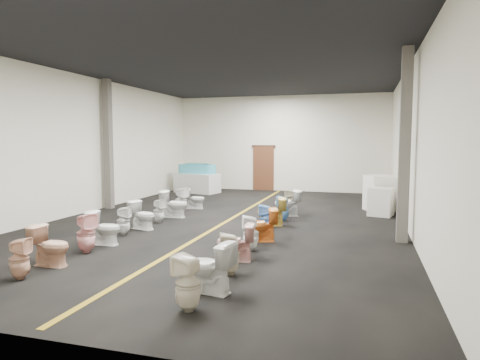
% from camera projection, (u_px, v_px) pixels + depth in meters
% --- Properties ---
extents(floor, '(16.00, 16.00, 0.00)m').
position_uv_depth(floor, '(229.00, 220.00, 12.82)').
color(floor, black).
rests_on(floor, ground).
extents(ceiling, '(16.00, 16.00, 0.00)m').
position_uv_depth(ceiling, '(229.00, 67.00, 12.41)').
color(ceiling, black).
rests_on(ceiling, ground).
extents(wall_back, '(10.00, 0.00, 10.00)m').
position_uv_depth(wall_back, '(280.00, 143.00, 20.27)').
color(wall_back, silver).
rests_on(wall_back, ground).
extents(wall_front, '(10.00, 0.00, 10.00)m').
position_uv_depth(wall_front, '(19.00, 151.00, 4.97)').
color(wall_front, silver).
rests_on(wall_front, ground).
extents(wall_left, '(0.00, 16.00, 16.00)m').
position_uv_depth(wall_left, '(84.00, 145.00, 14.02)').
color(wall_left, silver).
rests_on(wall_left, ground).
extents(wall_right, '(0.00, 16.00, 16.00)m').
position_uv_depth(wall_right, '(410.00, 146.00, 11.22)').
color(wall_right, silver).
rests_on(wall_right, ground).
extents(aisle_stripe, '(0.12, 15.60, 0.01)m').
position_uv_depth(aisle_stripe, '(229.00, 220.00, 12.82)').
color(aisle_stripe, olive).
rests_on(aisle_stripe, floor).
extents(back_door, '(1.00, 0.10, 2.10)m').
position_uv_depth(back_door, '(263.00, 168.00, 20.54)').
color(back_door, '#562D19').
rests_on(back_door, floor).
extents(door_frame, '(1.15, 0.08, 0.10)m').
position_uv_depth(door_frame, '(264.00, 146.00, 20.45)').
color(door_frame, '#331C11').
rests_on(door_frame, back_door).
extents(column_left, '(0.25, 0.25, 4.50)m').
position_uv_depth(column_left, '(108.00, 144.00, 14.90)').
color(column_left, '#59544C').
rests_on(column_left, floor).
extents(column_right, '(0.25, 0.25, 4.50)m').
position_uv_depth(column_right, '(405.00, 146.00, 9.86)').
color(column_right, '#59544C').
rests_on(column_right, floor).
extents(display_table, '(2.16, 1.44, 0.88)m').
position_uv_depth(display_table, '(197.00, 183.00, 19.64)').
color(display_table, silver).
rests_on(display_table, floor).
extents(bathtub, '(1.86, 0.73, 0.55)m').
position_uv_depth(bathtub, '(197.00, 169.00, 19.58)').
color(bathtub, '#43ACC2').
rests_on(bathtub, display_table).
extents(appliance_crate_a, '(0.86, 0.86, 0.89)m').
position_uv_depth(appliance_crate_a, '(381.00, 202.00, 13.55)').
color(appliance_crate_a, silver).
rests_on(appliance_crate_a, floor).
extents(appliance_crate_b, '(1.15, 1.15, 1.21)m').
position_uv_depth(appliance_crate_b, '(380.00, 193.00, 14.45)').
color(appliance_crate_b, white).
rests_on(appliance_crate_b, floor).
extents(appliance_crate_c, '(0.90, 0.90, 0.80)m').
position_uv_depth(appliance_crate_c, '(379.00, 194.00, 16.03)').
color(appliance_crate_c, beige).
rests_on(appliance_crate_c, floor).
extents(appliance_crate_d, '(0.72, 0.72, 1.03)m').
position_uv_depth(appliance_crate_d, '(378.00, 188.00, 17.00)').
color(appliance_crate_d, silver).
rests_on(appliance_crate_d, floor).
extents(toilet_left_1, '(0.40, 0.40, 0.72)m').
position_uv_depth(toilet_left_1, '(19.00, 259.00, 7.30)').
color(toilet_left_1, '#DBA182').
rests_on(toilet_left_1, floor).
extents(toilet_left_2, '(0.77, 0.45, 0.78)m').
position_uv_depth(toilet_left_2, '(51.00, 246.00, 8.11)').
color(toilet_left_2, tan).
rests_on(toilet_left_2, floor).
extents(toilet_left_3, '(0.51, 0.50, 0.85)m').
position_uv_depth(toilet_left_3, '(86.00, 233.00, 9.04)').
color(toilet_left_3, '#F2ADAB').
rests_on(toilet_left_3, floor).
extents(toilet_left_4, '(0.79, 0.48, 0.78)m').
position_uv_depth(toilet_left_4, '(104.00, 228.00, 9.77)').
color(toilet_left_4, white).
rests_on(toilet_left_4, floor).
extents(toilet_left_5, '(0.38, 0.38, 0.73)m').
position_uv_depth(toilet_left_5, '(123.00, 221.00, 10.73)').
color(toilet_left_5, silver).
rests_on(toilet_left_5, floor).
extents(toilet_left_6, '(0.83, 0.59, 0.76)m').
position_uv_depth(toilet_left_6, '(143.00, 215.00, 11.49)').
color(toilet_left_6, white).
rests_on(toilet_left_6, floor).
extents(toilet_left_7, '(0.40, 0.40, 0.71)m').
position_uv_depth(toilet_left_7, '(159.00, 211.00, 12.36)').
color(toilet_left_7, white).
rests_on(toilet_left_7, floor).
extents(toilet_left_8, '(0.85, 0.53, 0.84)m').
position_uv_depth(toilet_left_8, '(174.00, 204.00, 13.24)').
color(toilet_left_8, white).
rests_on(toilet_left_8, floor).
extents(toilet_left_9, '(0.50, 0.50, 0.85)m').
position_uv_depth(toilet_left_9, '(181.00, 200.00, 14.06)').
color(toilet_left_9, white).
rests_on(toilet_left_9, floor).
extents(toilet_left_10, '(0.74, 0.50, 0.70)m').
position_uv_depth(toilet_left_10, '(195.00, 199.00, 14.97)').
color(toilet_left_10, silver).
rests_on(toilet_left_10, floor).
extents(toilet_right_0, '(0.45, 0.44, 0.81)m').
position_uv_depth(toilet_right_0, '(188.00, 283.00, 5.92)').
color(toilet_right_0, beige).
rests_on(toilet_right_0, floor).
extents(toilet_right_1, '(0.88, 0.60, 0.83)m').
position_uv_depth(toilet_right_1, '(209.00, 267.00, 6.67)').
color(toilet_right_1, white).
rests_on(toilet_right_1, floor).
extents(toilet_right_2, '(0.45, 0.45, 0.76)m').
position_uv_depth(toilet_right_2, '(230.00, 254.00, 7.54)').
color(toilet_right_2, beige).
rests_on(toilet_right_2, floor).
extents(toilet_right_3, '(0.81, 0.57, 0.75)m').
position_uv_depth(toilet_right_3, '(235.00, 243.00, 8.41)').
color(toilet_right_3, '#DC9E96').
rests_on(toilet_right_3, floor).
extents(toilet_right_4, '(0.45, 0.45, 0.77)m').
position_uv_depth(toilet_right_4, '(251.00, 233.00, 9.22)').
color(toilet_right_4, white).
rests_on(toilet_right_4, floor).
extents(toilet_right_5, '(0.88, 0.67, 0.79)m').
position_uv_depth(toilet_right_5, '(261.00, 225.00, 10.08)').
color(toilet_right_5, orange).
rests_on(toilet_right_5, floor).
extents(toilet_right_6, '(0.39, 0.39, 0.74)m').
position_uv_depth(toilet_right_6, '(265.00, 219.00, 10.99)').
color(toilet_right_6, '#76ADE9').
rests_on(toilet_right_6, floor).
extents(toilet_right_7, '(0.89, 0.69, 0.80)m').
position_uv_depth(toilet_right_7, '(271.00, 212.00, 11.90)').
color(toilet_right_7, gold).
rests_on(toilet_right_7, floor).
extents(toilet_right_8, '(0.37, 0.36, 0.74)m').
position_uv_depth(toilet_right_8, '(283.00, 209.00, 12.65)').
color(toilet_right_8, '#65A2D4').
rests_on(toilet_right_8, floor).
extents(toilet_right_9, '(0.93, 0.75, 0.83)m').
position_uv_depth(toilet_right_9, '(287.00, 203.00, 13.48)').
color(toilet_right_9, silver).
rests_on(toilet_right_9, floor).
extents(toilet_right_10, '(0.39, 0.39, 0.76)m').
position_uv_depth(toilet_right_10, '(290.00, 200.00, 14.39)').
color(toilet_right_10, beige).
rests_on(toilet_right_10, floor).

